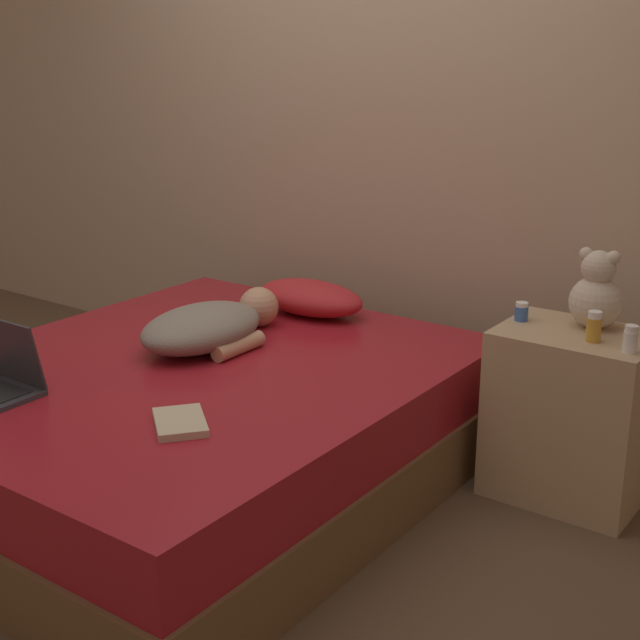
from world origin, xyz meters
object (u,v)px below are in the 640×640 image
person_lying (210,325)px  bottle_blue (522,312)px  book (180,422)px  bottle_white (631,339)px  pillow (310,298)px  teddy_bear (596,294)px  bottle_amber (594,327)px

person_lying → bottle_blue: bottle_blue is taller
person_lying → book: size_ratio=2.64×
bottle_white → bottle_blue: (-0.42, 0.12, -0.01)m
pillow → teddy_bear: size_ratio=1.81×
teddy_bear → person_lying: bearing=-154.5°
bottle_amber → bottle_blue: 0.30m
book → bottle_white: bearing=45.3°
pillow → person_lying: 0.55m
bottle_blue → bottle_amber: bearing=-14.8°
bottle_amber → book: size_ratio=0.40×
bottle_amber → bottle_blue: (-0.29, 0.08, -0.02)m
pillow → teddy_bear: bearing=2.3°
bottle_blue → person_lying: bearing=-152.9°
person_lying → bottle_amber: bottle_amber is taller
bottle_white → book: bearing=-134.7°
pillow → bottle_white: size_ratio=5.58×
bottle_white → book: (-1.00, -1.01, -0.18)m
teddy_bear → bottle_amber: 0.17m
book → pillow: bearing=107.9°
person_lying → bottle_white: (1.44, 0.41, 0.12)m
bottle_blue → book: 1.28m
bottle_amber → bottle_blue: bottle_amber is taller
person_lying → bottle_white: bottle_white is taller
teddy_bear → bottle_blue: size_ratio=4.14×
person_lying → bottle_blue: 1.15m
pillow → book: size_ratio=1.95×
person_lying → book: 0.75m
bottle_amber → bottle_white: (0.13, -0.04, -0.01)m
bottle_amber → teddy_bear: bearing=109.1°
teddy_bear → bottle_amber: bearing=-70.9°
bottle_white → bottle_blue: size_ratio=1.34×
bottle_white → book: size_ratio=0.35×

